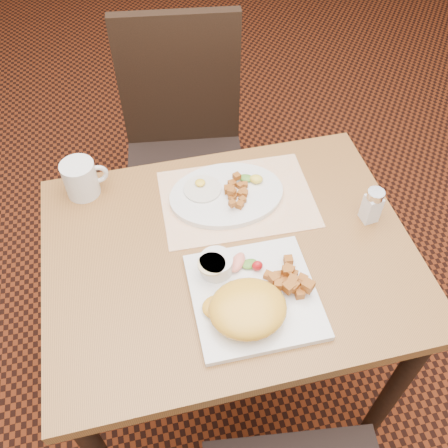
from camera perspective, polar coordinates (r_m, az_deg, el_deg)
ground at (r=1.88m, az=0.43°, el=-16.88°), size 8.00×8.00×0.00m
table at (r=1.31m, az=0.59°, el=-5.90°), size 0.90×0.70×0.75m
chair_far at (r=1.82m, az=-4.59°, el=9.21°), size 0.47×0.48×0.97m
placemat at (r=1.33m, az=1.51°, el=2.89°), size 0.41×0.29×0.00m
plate_square at (r=1.14m, az=3.47°, el=-8.20°), size 0.28×0.28×0.02m
plate_oval at (r=1.33m, az=0.29°, el=3.37°), size 0.31×0.23×0.02m
hollandaise_mound at (r=1.08m, az=2.63°, el=-9.67°), size 0.18×0.15×0.06m
ramekin at (r=1.15m, az=-0.95°, el=-4.63°), size 0.08×0.08×0.04m
garnish_sq at (r=1.17m, az=2.38°, el=-4.52°), size 0.08×0.07×0.03m
fried_egg at (r=1.33m, az=-2.52°, el=4.13°), size 0.10×0.10×0.02m
garnish_ov at (r=1.35m, az=3.24°, el=5.20°), size 0.07×0.06×0.02m
salt_shaker at (r=1.30m, az=16.58°, el=2.08°), size 0.05×0.05×0.10m
coffee_mug at (r=1.37m, az=-16.00°, el=5.01°), size 0.12×0.09×0.10m
home_fries_sq at (r=1.14m, az=7.40°, el=-6.39°), size 0.10×0.12×0.04m
home_fries_ov at (r=1.31m, az=1.37°, el=3.72°), size 0.07×0.11×0.03m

